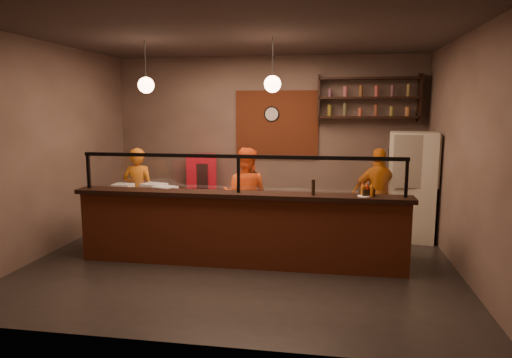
% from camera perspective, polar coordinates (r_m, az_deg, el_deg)
% --- Properties ---
extents(floor, '(6.00, 6.00, 0.00)m').
position_cam_1_polar(floor, '(6.85, -1.63, -9.99)').
color(floor, black).
rests_on(floor, ground).
extents(ceiling, '(6.00, 6.00, 0.00)m').
position_cam_1_polar(ceiling, '(6.56, -1.76, 17.51)').
color(ceiling, '#3C322E').
rests_on(ceiling, wall_back).
extents(wall_back, '(6.00, 0.00, 6.00)m').
position_cam_1_polar(wall_back, '(8.97, 1.36, 4.92)').
color(wall_back, '#735F54').
rests_on(wall_back, floor).
extents(wall_left, '(0.00, 5.00, 5.00)m').
position_cam_1_polar(wall_left, '(7.67, -24.31, 3.49)').
color(wall_left, '#735F54').
rests_on(wall_left, floor).
extents(wall_right, '(0.00, 5.00, 5.00)m').
position_cam_1_polar(wall_right, '(6.63, 24.70, 2.76)').
color(wall_right, '#735F54').
rests_on(wall_right, floor).
extents(wall_front, '(6.00, 0.00, 6.00)m').
position_cam_1_polar(wall_front, '(4.10, -8.37, 0.24)').
color(wall_front, '#735F54').
rests_on(wall_front, floor).
extents(brick_patch, '(1.60, 0.04, 1.30)m').
position_cam_1_polar(brick_patch, '(8.90, 2.63, 6.82)').
color(brick_patch, brown).
rests_on(brick_patch, wall_back).
extents(service_counter, '(4.60, 0.25, 1.00)m').
position_cam_1_polar(service_counter, '(6.42, -2.16, -6.61)').
color(service_counter, brown).
rests_on(service_counter, floor).
extents(counter_ledge, '(4.70, 0.37, 0.06)m').
position_cam_1_polar(counter_ledge, '(6.30, -2.19, -1.96)').
color(counter_ledge, black).
rests_on(counter_ledge, service_counter).
extents(worktop_cabinet, '(4.60, 0.75, 0.85)m').
position_cam_1_polar(worktop_cabinet, '(6.91, -1.33, -6.13)').
color(worktop_cabinet, gray).
rests_on(worktop_cabinet, floor).
extents(worktop, '(4.60, 0.75, 0.05)m').
position_cam_1_polar(worktop, '(6.81, -1.35, -2.47)').
color(worktop, silver).
rests_on(worktop, worktop_cabinet).
extents(sneeze_guard, '(4.50, 0.05, 0.52)m').
position_cam_1_polar(sneeze_guard, '(6.25, -2.21, 1.11)').
color(sneeze_guard, white).
rests_on(sneeze_guard, counter_ledge).
extents(wall_shelving, '(1.84, 0.28, 0.85)m').
position_cam_1_polar(wall_shelving, '(8.71, 13.87, 9.82)').
color(wall_shelving, black).
rests_on(wall_shelving, wall_back).
extents(wall_clock, '(0.30, 0.04, 0.30)m').
position_cam_1_polar(wall_clock, '(8.90, 1.98, 8.11)').
color(wall_clock, black).
rests_on(wall_clock, wall_back).
extents(pendant_left, '(0.24, 0.24, 0.77)m').
position_cam_1_polar(pendant_left, '(7.12, -13.58, 11.35)').
color(pendant_left, black).
rests_on(pendant_left, ceiling).
extents(pendant_right, '(0.24, 0.24, 0.77)m').
position_cam_1_polar(pendant_right, '(6.63, 2.08, 11.79)').
color(pendant_right, black).
rests_on(pendant_right, ceiling).
extents(cook_left, '(0.57, 0.38, 1.54)m').
position_cam_1_polar(cook_left, '(8.21, -14.45, -1.55)').
color(cook_left, orange).
rests_on(cook_left, floor).
extents(cook_mid, '(0.80, 0.63, 1.58)m').
position_cam_1_polar(cook_mid, '(7.50, -1.37, -2.08)').
color(cook_mid, '#D94A14').
rests_on(cook_mid, floor).
extents(cook_right, '(0.95, 0.46, 1.57)m').
position_cam_1_polar(cook_right, '(7.83, 15.11, -1.98)').
color(cook_right, '#C76912').
rests_on(cook_right, floor).
extents(fridge, '(0.85, 0.80, 1.82)m').
position_cam_1_polar(fridge, '(8.12, 18.85, -0.86)').
color(fridge, beige).
rests_on(fridge, floor).
extents(red_cooler, '(0.68, 0.65, 1.32)m').
position_cam_1_polar(red_cooler, '(9.00, -6.79, -1.15)').
color(red_cooler, '#B50C1C').
rests_on(red_cooler, floor).
extents(pizza_dough, '(0.71, 0.71, 0.01)m').
position_cam_1_polar(pizza_dough, '(6.81, 4.55, -2.22)').
color(pizza_dough, white).
rests_on(pizza_dough, worktop).
extents(prep_tub_a, '(0.40, 0.36, 0.17)m').
position_cam_1_polar(prep_tub_a, '(7.16, -12.62, -1.23)').
color(prep_tub_a, silver).
rests_on(prep_tub_a, worktop).
extents(prep_tub_b, '(0.30, 0.24, 0.14)m').
position_cam_1_polar(prep_tub_b, '(7.41, -16.28, -1.14)').
color(prep_tub_b, silver).
rests_on(prep_tub_b, worktop).
extents(prep_tub_c, '(0.39, 0.35, 0.16)m').
position_cam_1_polar(prep_tub_c, '(6.91, -11.35, -1.58)').
color(prep_tub_c, silver).
rests_on(prep_tub_c, worktop).
extents(rolling_pin, '(0.34, 0.11, 0.06)m').
position_cam_1_polar(rolling_pin, '(7.31, -12.14, -1.46)').
color(rolling_pin, gold).
rests_on(rolling_pin, worktop).
extents(condiment_caddy, '(0.21, 0.19, 0.09)m').
position_cam_1_polar(condiment_caddy, '(6.22, 13.69, -1.61)').
color(condiment_caddy, black).
rests_on(condiment_caddy, counter_ledge).
extents(pepper_mill, '(0.05, 0.05, 0.21)m').
position_cam_1_polar(pepper_mill, '(6.12, 7.18, -1.05)').
color(pepper_mill, black).
rests_on(pepper_mill, counter_ledge).
extents(small_plate, '(0.17, 0.17, 0.01)m').
position_cam_1_polar(small_plate, '(6.16, 13.31, -2.11)').
color(small_plate, white).
rests_on(small_plate, counter_ledge).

